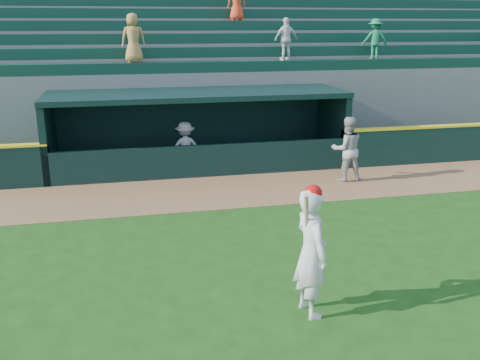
# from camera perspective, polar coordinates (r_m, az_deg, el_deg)

# --- Properties ---
(ground) EXTENTS (120.00, 120.00, 0.00)m
(ground) POSITION_cam_1_polar(r_m,az_deg,el_deg) (10.50, 1.95, -9.26)
(ground) COLOR #1B4711
(ground) RESTS_ON ground
(warning_track) EXTENTS (40.00, 3.00, 0.01)m
(warning_track) POSITION_cam_1_polar(r_m,az_deg,el_deg) (14.96, -2.78, -1.27)
(warning_track) COLOR #8F6039
(warning_track) RESTS_ON ground
(dugout_player_front) EXTENTS (0.98, 0.78, 1.93)m
(dugout_player_front) POSITION_cam_1_polar(r_m,az_deg,el_deg) (16.11, 11.33, 3.24)
(dugout_player_front) COLOR #ACACA6
(dugout_player_front) RESTS_ON ground
(dugout_player_inside) EXTENTS (1.08, 0.65, 1.63)m
(dugout_player_inside) POSITION_cam_1_polar(r_m,az_deg,el_deg) (16.74, -5.84, 3.45)
(dugout_player_inside) COLOR #ABABA6
(dugout_player_inside) RESTS_ON ground
(dugout) EXTENTS (9.40, 2.80, 2.46)m
(dugout) POSITION_cam_1_polar(r_m,az_deg,el_deg) (17.61, -4.61, 5.94)
(dugout) COLOR slate
(dugout) RESTS_ON ground
(stands) EXTENTS (34.50, 6.30, 6.69)m
(stands) POSITION_cam_1_polar(r_m,az_deg,el_deg) (21.95, -6.40, 10.68)
(stands) COLOR slate
(stands) RESTS_ON ground
(batter_at_plate) EXTENTS (0.62, 0.88, 2.20)m
(batter_at_plate) POSITION_cam_1_polar(r_m,az_deg,el_deg) (8.58, 7.59, -7.54)
(batter_at_plate) COLOR silver
(batter_at_plate) RESTS_ON ground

